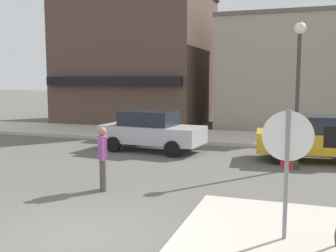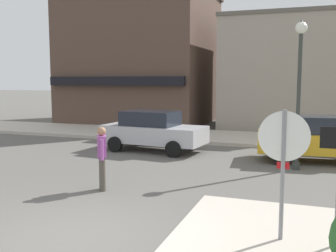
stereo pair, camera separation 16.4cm
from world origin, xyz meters
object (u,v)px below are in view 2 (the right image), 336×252
object	(u,v)px
parked_car_second	(318,138)
parked_car_nearest	(153,130)
pedestrian_crossing_near	(102,156)
lamp_post	(300,74)
stop_sign	(283,158)

from	to	relation	value
parked_car_second	parked_car_nearest	bearing A→B (deg)	179.25
parked_car_second	pedestrian_crossing_near	xyz separation A→B (m)	(-5.19, -5.49, 0.06)
parked_car_second	pedestrian_crossing_near	size ratio (longest dim) A/B	2.57
pedestrian_crossing_near	lamp_post	bearing A→B (deg)	41.52
parked_car_nearest	pedestrian_crossing_near	distance (m)	5.63
stop_sign	parked_car_nearest	world-z (taller)	stop_sign
stop_sign	lamp_post	bearing A→B (deg)	89.18
stop_sign	pedestrian_crossing_near	size ratio (longest dim) A/B	1.43
stop_sign	parked_car_second	xyz separation A→B (m)	(0.72, 7.54, -0.71)
parked_car_second	pedestrian_crossing_near	world-z (taller)	pedestrian_crossing_near
parked_car_nearest	parked_car_second	bearing A→B (deg)	-0.75
parked_car_nearest	parked_car_second	xyz separation A→B (m)	(6.02, -0.08, 0.00)
parked_car_nearest	pedestrian_crossing_near	world-z (taller)	pedestrian_crossing_near
lamp_post	stop_sign	bearing A→B (deg)	-90.82
parked_car_nearest	pedestrian_crossing_near	xyz separation A→B (m)	(0.84, -5.56, 0.06)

